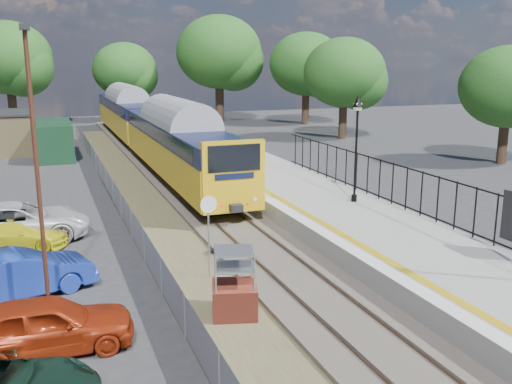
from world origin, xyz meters
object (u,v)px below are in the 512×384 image
speed_sign (209,223)px  carpark_lamp (36,158)px  victorian_lamp_north (357,124)px  car_red (46,325)px  car_yellow (18,234)px  train (147,124)px  car_blue (20,274)px  brick_plinth (234,285)px  car_white (17,222)px

speed_sign → carpark_lamp: (-4.93, -0.90, 2.52)m
carpark_lamp → victorian_lamp_north: bearing=22.2°
car_red → car_yellow: 8.79m
victorian_lamp_north → car_red: (-12.79, -7.51, -3.59)m
train → carpark_lamp: carpark_lamp is taller
carpark_lamp → speed_sign: bearing=10.3°
car_blue → victorian_lamp_north: bearing=-91.5°
victorian_lamp_north → speed_sign: size_ratio=1.66×
brick_plinth → car_yellow: size_ratio=0.54×
speed_sign → car_blue: size_ratio=0.64×
car_blue → car_white: 5.83m
car_blue → car_yellow: size_ratio=1.18×
victorian_lamp_north → car_yellow: size_ratio=1.26×
train → car_blue: size_ratio=9.47×
car_white → speed_sign: bearing=-138.1°
speed_sign → car_white: (-5.94, 6.43, -1.12)m
carpark_lamp → car_yellow: 7.57m
brick_plinth → car_white: brick_plinth is taller
brick_plinth → car_white: bearing=121.9°
brick_plinth → car_blue: size_ratio=0.45×
car_blue → car_yellow: bearing=-14.3°
victorian_lamp_north → train: bearing=104.1°
victorian_lamp_north → speed_sign: 9.23m
brick_plinth → speed_sign: 3.09m
car_red → speed_sign: bearing=-56.4°
speed_sign → car_yellow: size_ratio=0.76×
train → car_white: (-8.44, -18.96, -1.58)m
speed_sign → car_white: size_ratio=0.50×
carpark_lamp → car_white: bearing=97.9°
carpark_lamp → car_yellow: carpark_lamp is taller
carpark_lamp → car_white: 8.25m
car_red → car_blue: 3.88m
victorian_lamp_north → car_white: 14.35m
car_yellow → train: bearing=-4.6°
victorian_lamp_north → car_red: size_ratio=1.11×
victorian_lamp_north → speed_sign: (-7.80, -4.31, -2.41)m
victorian_lamp_north → car_white: size_ratio=0.84×
train → victorian_lamp_north: bearing=-75.9°
speed_sign → car_blue: (-5.68, 0.61, -1.18)m
victorian_lamp_north → carpark_lamp: size_ratio=0.59×
carpark_lamp → car_yellow: (-0.97, 6.43, -3.88)m
car_blue → car_yellow: (-0.22, 4.93, -0.18)m
speed_sign → car_white: bearing=125.1°
train → car_yellow: bearing=-112.9°
car_red → car_blue: size_ratio=0.96×
speed_sign → carpark_lamp: size_ratio=0.36×
train → speed_sign: train is taller
car_yellow → speed_sign: bearing=-114.9°
speed_sign → car_blue: speed_sign is taller
victorian_lamp_north → car_white: victorian_lamp_north is taller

